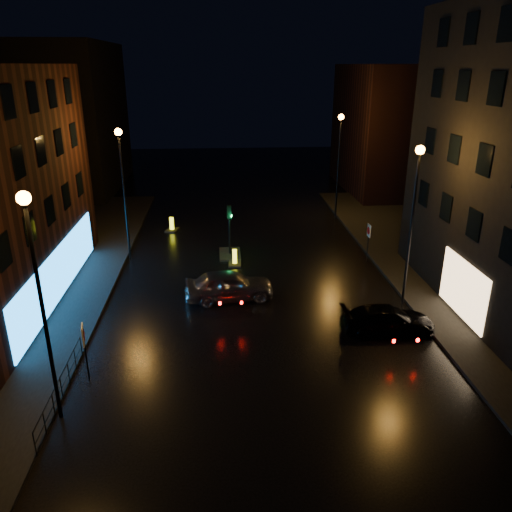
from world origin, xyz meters
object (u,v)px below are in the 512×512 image
object	(u,v)px
traffic_signal	(230,248)
road_sign_left	(84,340)
bollard_far	(172,228)
dark_sedan	(387,320)
road_sign_right	(369,234)
bollard_near	(235,261)
silver_hatchback	(229,285)

from	to	relation	value
traffic_signal	road_sign_left	xyz separation A→B (m)	(-6.09, -13.80, 1.37)
traffic_signal	bollard_far	bearing A→B (deg)	127.51
dark_sedan	road_sign_right	size ratio (longest dim) A/B	1.78
bollard_near	bollard_far	distance (m)	8.66
dark_sedan	road_sign_right	distance (m)	9.30
silver_hatchback	dark_sedan	distance (m)	8.49
silver_hatchback	road_sign_right	size ratio (longest dim) A/B	1.90
bollard_far	traffic_signal	bearing A→B (deg)	-36.85
dark_sedan	bollard_near	xyz separation A→B (m)	(-6.91, 9.14, -0.42)
bollard_near	road_sign_right	distance (m)	8.72
silver_hatchback	bollard_near	bearing A→B (deg)	-10.97
silver_hatchback	dark_sedan	xyz separation A→B (m)	(7.39, -4.18, -0.17)
bollard_far	road_sign_left	size ratio (longest dim) A/B	0.55
silver_hatchback	road_sign_right	world-z (taller)	road_sign_right
traffic_signal	road_sign_right	world-z (taller)	traffic_signal
traffic_signal	silver_hatchback	bearing A→B (deg)	-91.83
dark_sedan	road_sign_left	size ratio (longest dim) A/B	1.78
dark_sedan	bollard_near	size ratio (longest dim) A/B	3.67
traffic_signal	road_sign_right	xyz separation A→B (m)	(8.82, -1.83, 1.38)
silver_hatchback	bollard_far	size ratio (longest dim) A/B	3.46
silver_hatchback	road_sign_right	distance (m)	10.32
traffic_signal	road_sign_right	bearing A→B (deg)	-11.75
silver_hatchback	bollard_near	world-z (taller)	silver_hatchback
silver_hatchback	road_sign_left	distance (m)	9.26
bollard_far	bollard_near	bearing A→B (deg)	-42.59
silver_hatchback	road_sign_right	bearing A→B (deg)	-67.08
road_sign_left	traffic_signal	bearing A→B (deg)	53.65
road_sign_left	road_sign_right	size ratio (longest dim) A/B	1.00
dark_sedan	bollard_near	bearing A→B (deg)	38.03
dark_sedan	road_sign_right	world-z (taller)	road_sign_right
bollard_near	road_sign_left	distance (m)	13.71
dark_sedan	bollard_far	size ratio (longest dim) A/B	3.23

